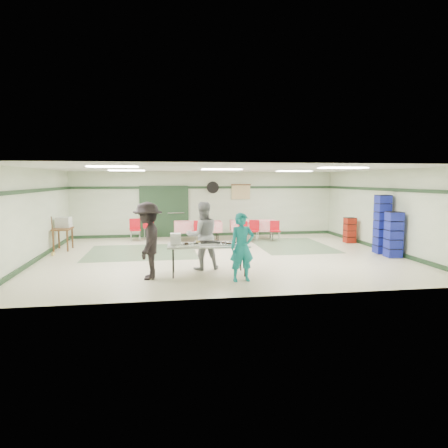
{
  "coord_description": "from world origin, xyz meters",
  "views": [
    {
      "loc": [
        -1.84,
        -12.2,
        2.36
      ],
      "look_at": [
        0.03,
        -0.3,
        1.03
      ],
      "focal_mm": 32.0,
      "sensor_mm": 36.0,
      "label": 1
    }
  ],
  "objects": [
    {
      "name": "sheet_tray_mid",
      "position": [
        -0.74,
        -2.36,
        0.77
      ],
      "size": [
        0.64,
        0.5,
        0.02
      ],
      "primitive_type": "cube",
      "rotation": [
        0.0,
        0.0,
        -0.05
      ],
      "color": "silver",
      "rests_on": "serving_table"
    },
    {
      "name": "floor",
      "position": [
        0.0,
        0.0,
        0.0
      ],
      "size": [
        11.0,
        11.0,
        0.0
      ],
      "primitive_type": "plane",
      "color": "beige",
      "rests_on": "ground"
    },
    {
      "name": "crate_stack_red",
      "position": [
        5.15,
        1.77,
        0.48
      ],
      "size": [
        0.37,
        0.37,
        0.95
      ],
      "primitive_type": "cube",
      "rotation": [
        0.0,
        0.0,
        0.01
      ],
      "color": "maroon",
      "rests_on": "floor"
    },
    {
      "name": "scroll_banner",
      "position": [
        1.5,
        4.44,
        1.85
      ],
      "size": [
        0.8,
        0.02,
        0.6
      ],
      "primitive_type": "cube",
      "color": "tan",
      "rests_on": "wall_back"
    },
    {
      "name": "crate_stack_blue_b",
      "position": [
        5.15,
        -1.09,
        0.7
      ],
      "size": [
        0.47,
        0.47,
        1.4
      ],
      "primitive_type": "cube",
      "rotation": [
        0.0,
        0.0,
        -0.1
      ],
      "color": "navy",
      "rests_on": "floor"
    },
    {
      "name": "green_patch_a",
      "position": [
        -2.5,
        1.0,
        0.0
      ],
      "size": [
        3.5,
        3.0,
        0.01
      ],
      "primitive_type": "cube",
      "color": "#5E7958",
      "rests_on": "floor"
    },
    {
      "name": "printer_table",
      "position": [
        -5.15,
        1.83,
        0.64
      ],
      "size": [
        0.57,
        0.87,
        0.74
      ],
      "rotation": [
        0.0,
        0.0,
        -0.01
      ],
      "color": "brown",
      "rests_on": "floor"
    },
    {
      "name": "trim_back",
      "position": [
        0.0,
        4.47,
        2.05
      ],
      "size": [
        11.0,
        0.06,
        0.1
      ],
      "primitive_type": "cube",
      "color": "#1E3720",
      "rests_on": "wall_back"
    },
    {
      "name": "chair_loose_a",
      "position": [
        -2.33,
        3.66,
        0.57
      ],
      "size": [
        0.55,
        0.55,
        0.93
      ],
      "rotation": [
        0.0,
        0.0,
        0.32
      ],
      "color": "red",
      "rests_on": "floor"
    },
    {
      "name": "double_door_right",
      "position": [
        -1.25,
        4.44,
        1.05
      ],
      "size": [
        0.9,
        0.06,
        2.1
      ],
      "primitive_type": "cube",
      "color": "gray",
      "rests_on": "floor"
    },
    {
      "name": "chair_loose_b",
      "position": [
        -2.87,
        3.46,
        0.53
      ],
      "size": [
        0.46,
        0.46,
        0.87
      ],
      "rotation": [
        0.0,
        0.0,
        0.14
      ],
      "color": "red",
      "rests_on": "floor"
    },
    {
      "name": "volunteer_dark",
      "position": [
        -2.17,
        -2.64,
        0.92
      ],
      "size": [
        0.77,
        1.24,
        1.85
      ],
      "primitive_type": "imported",
      "rotation": [
        0.0,
        0.0,
        -1.64
      ],
      "color": "black",
      "rests_on": "floor"
    },
    {
      "name": "ceiling",
      "position": [
        0.0,
        0.0,
        2.7
      ],
      "size": [
        11.0,
        11.0,
        0.0
      ],
      "primitive_type": "plane",
      "rotation": [
        3.14,
        0.0,
        0.0
      ],
      "color": "silver",
      "rests_on": "wall_back"
    },
    {
      "name": "green_patch_b",
      "position": [
        2.8,
        1.5,
        0.0
      ],
      "size": [
        2.5,
        3.5,
        0.01
      ],
      "primitive_type": "cube",
      "color": "#5E7958",
      "rests_on": "floor"
    },
    {
      "name": "wall_fan",
      "position": [
        0.3,
        4.44,
        2.05
      ],
      "size": [
        0.5,
        0.1,
        0.5
      ],
      "primitive_type": "cylinder",
      "rotation": [
        1.57,
        0.0,
        0.0
      ],
      "color": "black",
      "rests_on": "wall_back"
    },
    {
      "name": "office_printer",
      "position": [
        -5.15,
        2.03,
        0.92
      ],
      "size": [
        0.48,
        0.43,
        0.36
      ],
      "primitive_type": "cube",
      "rotation": [
        0.0,
        0.0,
        -0.09
      ],
      "color": "#B3B3AE",
      "rests_on": "printer_table"
    },
    {
      "name": "trim_left",
      "position": [
        -5.47,
        0.0,
        2.05
      ],
      "size": [
        0.06,
        9.0,
        0.1
      ],
      "primitive_type": "cube",
      "rotation": [
        0.0,
        0.0,
        1.57
      ],
      "color": "#1E3720",
      "rests_on": "wall_back"
    },
    {
      "name": "serving_table",
      "position": [
        -0.7,
        -2.44,
        0.72
      ],
      "size": [
        2.06,
        0.91,
        0.76
      ],
      "rotation": [
        0.0,
        0.0,
        -0.05
      ],
      "color": "#B7B7B2",
      "rests_on": "floor"
    },
    {
      "name": "chair_a",
      "position": [
        1.65,
        2.6,
        0.51
      ],
      "size": [
        0.51,
        0.51,
        0.83
      ],
      "rotation": [
        0.0,
        0.0,
        -0.41
      ],
      "color": "red",
      "rests_on": "floor"
    },
    {
      "name": "dining_table_a",
      "position": [
        1.75,
        3.17,
        0.57
      ],
      "size": [
        1.85,
        0.96,
        0.77
      ],
      "rotation": [
        0.0,
        0.0,
        -0.1
      ],
      "color": "red",
      "rests_on": "floor"
    },
    {
      "name": "wall_right",
      "position": [
        5.5,
        0.0,
        1.35
      ],
      "size": [
        0.0,
        9.0,
        9.0
      ],
      "primitive_type": "plane",
      "rotation": [
        1.57,
        0.0,
        -1.57
      ],
      "color": "beige",
      "rests_on": "floor"
    },
    {
      "name": "double_door_left",
      "position": [
        -2.2,
        4.44,
        1.05
      ],
      "size": [
        0.9,
        0.06,
        2.1
      ],
      "primitive_type": "cube",
      "color": "gray",
      "rests_on": "floor"
    },
    {
      "name": "sheet_tray_left",
      "position": [
        -1.24,
        -2.57,
        0.77
      ],
      "size": [
        0.58,
        0.45,
        0.02
      ],
      "primitive_type": "cube",
      "rotation": [
        0.0,
        0.0,
        -0.05
      ],
      "color": "silver",
      "rests_on": "serving_table"
    },
    {
      "name": "door_frame",
      "position": [
        -1.73,
        4.42,
        1.05
      ],
      "size": [
        2.0,
        0.03,
        2.15
      ],
      "primitive_type": "cube",
      "color": "#1E3720",
      "rests_on": "floor"
    },
    {
      "name": "dining_table_b",
      "position": [
        -0.45,
        3.17,
        0.57
      ],
      "size": [
        1.84,
        0.86,
        0.77
      ],
      "rotation": [
        0.0,
        0.0,
        -0.03
      ],
      "color": "red",
      "rests_on": "floor"
    },
    {
      "name": "crate_stack_blue_a",
      "position": [
        5.15,
        -0.43,
        0.94
      ],
      "size": [
        0.44,
        0.44,
        1.89
      ],
      "primitive_type": "cube",
      "rotation": [
        0.0,
        0.0,
        -0.06
      ],
      "color": "navy",
      "rests_on": "floor"
    },
    {
      "name": "broom",
      "position": [
        -5.23,
        0.88,
        0.63
      ],
      "size": [
        0.08,
        0.2,
        1.21
      ],
      "primitive_type": "cylinder",
      "rotation": [
        0.14,
        0.0,
        0.25
      ],
      "color": "brown",
      "rests_on": "floor"
    },
    {
      "name": "baseboard_left",
      "position": [
        -5.47,
        0.0,
        0.06
      ],
      "size": [
        0.06,
        9.0,
        0.12
      ],
      "primitive_type": "cube",
      "rotation": [
        0.0,
        0.0,
        1.57
      ],
      "color": "#1E3720",
      "rests_on": "floor"
    },
    {
      "name": "chair_b",
      "position": [
        1.26,
        2.6,
        0.48
      ],
      "size": [
        0.45,
        0.45,
        0.78
      ],
      "rotation": [
        0.0,
        0.0,
        0.27
      ],
      "color": "red",
      "rests_on": "floor"
    },
    {
      "name": "sheet_tray_right",
      "position": [
        -0.19,
        -2.51,
        0.77
      ],
      "size": [
        0.62,
        0.48,
        0.02
      ],
      "primitive_type": "cube",
      "rotation": [
        0.0,
        0.0,
        -0.05
      ],
      "color": "silver",
      "rests_on": "serving_table"
    },
    {
      "name": "baseboard_back",
      "position": [
        0.0,
        4.47,
        0.06
      ],
      "size": [
        11.0,
        0.06,
        0.12
      ],
      "primitive_type": "cube",
      "color": "#1E3720",
      "rests_on": "floor"
    },
    {
      "name": "baseboard_right",
      "position": [
        5.47,
        0.0,
        0.06
      ],
      "size": [
        0.06,
        9.0,
        0.12
      ],
      "primitive_type": "cube",
      "rotation": [
        0.0,
        0.0,
        1.57
      ],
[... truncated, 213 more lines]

